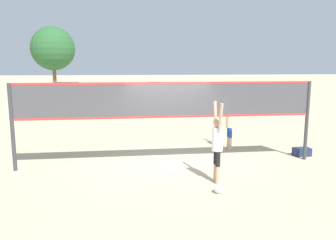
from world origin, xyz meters
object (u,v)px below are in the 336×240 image
(volleyball_net, at_px, (168,105))
(parked_car_mid, at_px, (160,90))
(volleyball, at_px, (219,189))
(player_spiker, at_px, (217,141))
(gear_bag, at_px, (302,152))
(tree_left_cluster, at_px, (53,49))
(player_blocker, at_px, (230,121))
(parked_car_near, at_px, (67,91))

(volleyball_net, relative_size, parked_car_mid, 1.85)
(parked_car_mid, bearing_deg, volleyball, -80.32)
(player_spiker, distance_m, gear_bag, 4.24)
(gear_bag, bearing_deg, tree_left_cluster, 115.82)
(player_blocker, relative_size, parked_car_mid, 0.41)
(player_spiker, distance_m, tree_left_cluster, 32.19)
(player_blocker, height_order, gear_bag, player_blocker)
(gear_bag, xyz_separation_m, parked_car_near, (-11.16, 21.23, 0.53))
(player_blocker, distance_m, volleyball, 4.36)
(parked_car_mid, bearing_deg, gear_bag, -70.85)
(player_spiker, distance_m, volleyball, 1.22)
(player_blocker, bearing_deg, parked_car_mid, -178.97)
(volleyball_net, xyz_separation_m, gear_bag, (4.58, 0.42, -1.69))
(player_blocker, distance_m, tree_left_cluster, 29.66)
(volleyball, relative_size, parked_car_near, 0.05)
(player_blocker, relative_size, volleyball, 8.81)
(gear_bag, relative_size, parked_car_near, 0.11)
(parked_car_near, relative_size, tree_left_cluster, 0.68)
(player_blocker, bearing_deg, tree_left_cluster, -156.99)
(volleyball_net, distance_m, tree_left_cluster, 30.18)
(parked_car_near, bearing_deg, gear_bag, -50.82)
(volleyball_net, bearing_deg, parked_car_near, 106.90)
(volleyball_net, distance_m, gear_bag, 4.90)
(player_spiker, xyz_separation_m, tree_left_cluster, (-10.11, 30.34, 3.75))
(volleyball_net, distance_m, parked_car_mid, 21.93)
(player_spiker, xyz_separation_m, player_blocker, (1.39, 3.26, -0.06))
(player_blocker, bearing_deg, volleyball, -21.09)
(gear_bag, bearing_deg, volleyball_net, -174.79)
(parked_car_near, relative_size, parked_car_mid, 1.02)
(tree_left_cluster, bearing_deg, player_spiker, -71.58)
(gear_bag, height_order, parked_car_mid, parked_car_mid)
(gear_bag, height_order, tree_left_cluster, tree_left_cluster)
(volleyball_net, bearing_deg, tree_left_cluster, 107.58)
(player_blocker, bearing_deg, volleyball_net, -57.34)
(tree_left_cluster, bearing_deg, volleyball, -72.21)
(tree_left_cluster, bearing_deg, gear_bag, -64.18)
(gear_bag, distance_m, parked_car_mid, 21.53)
(player_spiker, relative_size, player_blocker, 1.05)
(parked_car_near, distance_m, tree_left_cluster, 8.52)
(volleyball_net, height_order, parked_car_mid, volleyball_net)
(volleyball_net, height_order, player_blocker, volleyball_net)
(parked_car_mid, distance_m, tree_left_cluster, 13.72)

